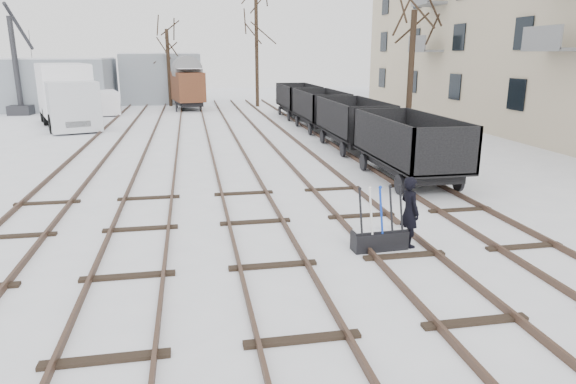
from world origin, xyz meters
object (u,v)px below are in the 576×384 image
object	(u,v)px
ground_frame	(379,238)
box_van_wagon	(188,86)
worker	(409,212)
freight_wagon_a	(408,156)
crane	(19,86)
lorry	(66,95)
panel_van	(105,102)

from	to	relation	value
ground_frame	box_van_wagon	bearing A→B (deg)	93.98
worker	freight_wagon_a	size ratio (longest dim) A/B	0.30
freight_wagon_a	crane	distance (m)	31.96
worker	lorry	distance (m)	26.62
panel_van	lorry	bearing A→B (deg)	-114.88
worker	crane	world-z (taller)	crane
freight_wagon_a	box_van_wagon	bearing A→B (deg)	106.49
freight_wagon_a	panel_van	bearing A→B (deg)	120.15
lorry	crane	xyz separation A→B (m)	(-4.88, 7.61, 0.12)
ground_frame	lorry	world-z (taller)	lorry
worker	freight_wagon_a	xyz separation A→B (m)	(2.64, 6.20, 0.03)
worker	freight_wagon_a	world-z (taller)	freight_wagon_a
freight_wagon_a	panel_van	size ratio (longest dim) A/B	1.33
worker	ground_frame	bearing A→B (deg)	86.77
worker	box_van_wagon	world-z (taller)	box_van_wagon
ground_frame	worker	distance (m)	0.94
worker	crane	distance (m)	35.63
freight_wagon_a	worker	bearing A→B (deg)	-113.12
lorry	panel_van	world-z (taller)	lorry
freight_wagon_a	box_van_wagon	distance (m)	27.13
panel_van	worker	bearing A→B (deg)	-83.33
ground_frame	crane	bearing A→B (deg)	114.42
freight_wagon_a	crane	xyz separation A→B (m)	(-19.99, 24.90, 1.21)
box_van_wagon	crane	distance (m)	12.35
freight_wagon_a	box_van_wagon	size ratio (longest dim) A/B	1.21
freight_wagon_a	box_van_wagon	world-z (taller)	box_van_wagon
freight_wagon_a	lorry	world-z (taller)	lorry
box_van_wagon	panel_van	bearing A→B (deg)	-170.37
lorry	panel_van	bearing A→B (deg)	60.46
ground_frame	panel_van	size ratio (longest dim) A/B	0.35
box_van_wagon	freight_wagon_a	bearing A→B (deg)	-83.38
box_van_wagon	crane	world-z (taller)	crane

